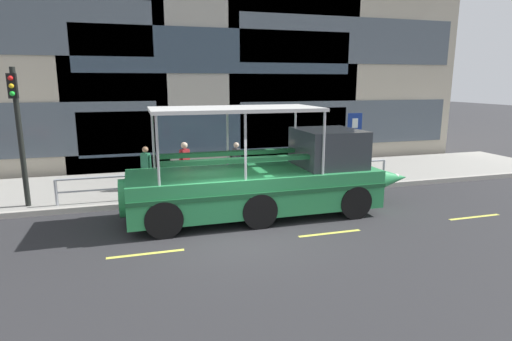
# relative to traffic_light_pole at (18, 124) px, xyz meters

# --- Properties ---
(ground_plane) EXTENTS (120.00, 120.00, 0.00)m
(ground_plane) POSITION_rel_traffic_light_pole_xyz_m (5.81, -3.62, -2.75)
(ground_plane) COLOR #2B2B2D
(sidewalk) EXTENTS (32.00, 4.80, 0.18)m
(sidewalk) POSITION_rel_traffic_light_pole_xyz_m (5.81, 1.98, -2.66)
(sidewalk) COLOR #99968E
(sidewalk) RESTS_ON ground_plane
(curb_edge) EXTENTS (32.00, 0.18, 0.18)m
(curb_edge) POSITION_rel_traffic_light_pole_xyz_m (5.81, -0.51, -2.66)
(curb_edge) COLOR #B2ADA3
(curb_edge) RESTS_ON ground_plane
(lane_centreline) EXTENTS (25.80, 0.12, 0.01)m
(lane_centreline) POSITION_rel_traffic_light_pole_xyz_m (5.81, -4.42, -2.74)
(lane_centreline) COLOR #DBD64C
(lane_centreline) RESTS_ON ground_plane
(curb_guardrail) EXTENTS (11.84, 0.09, 0.85)m
(curb_guardrail) POSITION_rel_traffic_light_pole_xyz_m (6.74, -0.17, -1.98)
(curb_guardrail) COLOR #9EA0A8
(curb_guardrail) RESTS_ON sidewalk
(traffic_light_pole) EXTENTS (0.24, 0.46, 4.25)m
(traffic_light_pole) POSITION_rel_traffic_light_pole_xyz_m (0.00, 0.00, 0.00)
(traffic_light_pole) COLOR black
(traffic_light_pole) RESTS_ON sidewalk
(parking_sign) EXTENTS (0.60, 0.12, 2.64)m
(parking_sign) POSITION_rel_traffic_light_pole_xyz_m (11.45, 0.21, -0.77)
(parking_sign) COLOR #4C4F54
(parking_sign) RESTS_ON sidewalk
(duck_tour_boat) EXTENTS (9.26, 2.55, 3.28)m
(duck_tour_boat) POSITION_rel_traffic_light_pole_xyz_m (7.25, -2.33, -1.67)
(duck_tour_boat) COLOR #2D9351
(duck_tour_boat) RESTS_ON ground_plane
(pedestrian_near_bow) EXTENTS (0.29, 0.41, 1.58)m
(pedestrian_near_bow) POSITION_rel_traffic_light_pole_xyz_m (9.97, 1.09, -1.61)
(pedestrian_near_bow) COLOR #47423D
(pedestrian_near_bow) RESTS_ON sidewalk
(pedestrian_mid_left) EXTENTS (0.27, 0.42, 1.56)m
(pedestrian_mid_left) POSITION_rel_traffic_light_pole_xyz_m (7.03, 1.25, -1.63)
(pedestrian_mid_left) COLOR #1E2338
(pedestrian_mid_left) RESTS_ON sidewalk
(pedestrian_mid_right) EXTENTS (0.41, 0.34, 1.72)m
(pedestrian_mid_right) POSITION_rel_traffic_light_pole_xyz_m (5.00, 0.72, -1.53)
(pedestrian_mid_right) COLOR #1E2338
(pedestrian_mid_right) RESTS_ON sidewalk
(pedestrian_near_stern) EXTENTS (0.36, 0.31, 1.55)m
(pedestrian_near_stern) POSITION_rel_traffic_light_pole_xyz_m (3.67, 1.18, -1.63)
(pedestrian_near_stern) COLOR #1E2338
(pedestrian_near_stern) RESTS_ON sidewalk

